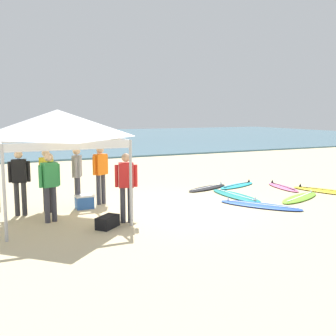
{
  "coord_description": "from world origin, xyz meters",
  "views": [
    {
      "loc": [
        -4.93,
        -10.02,
        2.69
      ],
      "look_at": [
        0.29,
        1.0,
        1.0
      ],
      "focal_mm": 43.31,
      "sensor_mm": 36.0,
      "label": 1
    }
  ],
  "objects_px": {
    "person_green": "(50,182)",
    "person_grey": "(77,173)",
    "cooler_box": "(84,202)",
    "person_yellow": "(47,176)",
    "surfboard_teal": "(236,196)",
    "person_red": "(126,183)",
    "surfboard_yellow": "(330,191)",
    "surfboard_cyan": "(237,185)",
    "person_orange": "(101,171)",
    "person_black": "(20,178)",
    "canopy_tent": "(58,124)",
    "surfboard_lime": "(300,198)",
    "surfboard_blue": "(260,205)",
    "surfboard_pink": "(283,187)",
    "surfboard_black": "(208,188)",
    "gear_bag_near_tent": "(108,222)"
  },
  "relations": [
    {
      "from": "person_green",
      "to": "person_grey",
      "type": "distance_m",
      "value": 1.6
    },
    {
      "from": "surfboard_cyan",
      "to": "person_red",
      "type": "xyz_separation_m",
      "value": [
        -5.28,
        -2.87,
        0.95
      ]
    },
    {
      "from": "person_yellow",
      "to": "person_green",
      "type": "bearing_deg",
      "value": -95.04
    },
    {
      "from": "surfboard_yellow",
      "to": "surfboard_lime",
      "type": "bearing_deg",
      "value": -168.58
    },
    {
      "from": "surfboard_teal",
      "to": "person_yellow",
      "type": "height_order",
      "value": "person_yellow"
    },
    {
      "from": "surfboard_teal",
      "to": "surfboard_black",
      "type": "xyz_separation_m",
      "value": [
        -0.13,
        1.53,
        0.0
      ]
    },
    {
      "from": "person_grey",
      "to": "cooler_box",
      "type": "bearing_deg",
      "value": -61.96
    },
    {
      "from": "person_green",
      "to": "surfboard_lime",
      "type": "bearing_deg",
      "value": -4.3
    },
    {
      "from": "canopy_tent",
      "to": "gear_bag_near_tent",
      "type": "relative_size",
      "value": 4.82
    },
    {
      "from": "surfboard_black",
      "to": "person_grey",
      "type": "xyz_separation_m",
      "value": [
        -4.77,
        -0.8,
        0.95
      ]
    },
    {
      "from": "person_yellow",
      "to": "person_grey",
      "type": "height_order",
      "value": "same"
    },
    {
      "from": "person_green",
      "to": "gear_bag_near_tent",
      "type": "xyz_separation_m",
      "value": [
        1.11,
        -1.09,
        -0.85
      ]
    },
    {
      "from": "person_green",
      "to": "cooler_box",
      "type": "distance_m",
      "value": 1.7
    },
    {
      "from": "surfboard_pink",
      "to": "surfboard_black",
      "type": "distance_m",
      "value": 2.7
    },
    {
      "from": "surfboard_yellow",
      "to": "surfboard_blue",
      "type": "bearing_deg",
      "value": -169.37
    },
    {
      "from": "person_yellow",
      "to": "person_green",
      "type": "relative_size",
      "value": 1.0
    },
    {
      "from": "surfboard_cyan",
      "to": "surfboard_black",
      "type": "distance_m",
      "value": 1.22
    },
    {
      "from": "surfboard_yellow",
      "to": "surfboard_cyan",
      "type": "distance_m",
      "value": 3.13
    },
    {
      "from": "person_grey",
      "to": "person_orange",
      "type": "bearing_deg",
      "value": 8.96
    },
    {
      "from": "person_orange",
      "to": "canopy_tent",
      "type": "bearing_deg",
      "value": -140.04
    },
    {
      "from": "cooler_box",
      "to": "surfboard_lime",
      "type": "bearing_deg",
      "value": -14.06
    },
    {
      "from": "person_red",
      "to": "person_grey",
      "type": "xyz_separation_m",
      "value": [
        -0.71,
        2.12,
        0.0
      ]
    },
    {
      "from": "canopy_tent",
      "to": "person_black",
      "type": "relative_size",
      "value": 1.69
    },
    {
      "from": "surfboard_yellow",
      "to": "surfboard_black",
      "type": "distance_m",
      "value": 4.1
    },
    {
      "from": "surfboard_black",
      "to": "cooler_box",
      "type": "xyz_separation_m",
      "value": [
        -4.64,
        -1.04,
        0.16
      ]
    },
    {
      "from": "surfboard_yellow",
      "to": "surfboard_black",
      "type": "xyz_separation_m",
      "value": [
        -3.39,
        2.32,
        0.0
      ]
    },
    {
      "from": "surfboard_yellow",
      "to": "person_black",
      "type": "bearing_deg",
      "value": 172.77
    },
    {
      "from": "surfboard_teal",
      "to": "person_red",
      "type": "height_order",
      "value": "person_red"
    },
    {
      "from": "surfboard_lime",
      "to": "surfboard_blue",
      "type": "bearing_deg",
      "value": -170.09
    },
    {
      "from": "person_orange",
      "to": "person_black",
      "type": "relative_size",
      "value": 1.0
    },
    {
      "from": "surfboard_yellow",
      "to": "person_yellow",
      "type": "bearing_deg",
      "value": 171.64
    },
    {
      "from": "gear_bag_near_tent",
      "to": "person_red",
      "type": "bearing_deg",
      "value": 23.33
    },
    {
      "from": "person_black",
      "to": "gear_bag_near_tent",
      "type": "height_order",
      "value": "person_black"
    },
    {
      "from": "surfboard_blue",
      "to": "person_yellow",
      "type": "height_order",
      "value": "person_yellow"
    },
    {
      "from": "surfboard_blue",
      "to": "person_red",
      "type": "xyz_separation_m",
      "value": [
        -4.04,
        0.03,
        0.95
      ]
    },
    {
      "from": "surfboard_black",
      "to": "surfboard_yellow",
      "type": "bearing_deg",
      "value": -34.36
    },
    {
      "from": "surfboard_blue",
      "to": "person_green",
      "type": "relative_size",
      "value": 1.39
    },
    {
      "from": "surfboard_lime",
      "to": "person_black",
      "type": "height_order",
      "value": "person_black"
    },
    {
      "from": "cooler_box",
      "to": "person_yellow",
      "type": "bearing_deg",
      "value": 177.3
    },
    {
      "from": "surfboard_teal",
      "to": "surfboard_blue",
      "type": "relative_size",
      "value": 1.0
    },
    {
      "from": "surfboard_cyan",
      "to": "surfboard_blue",
      "type": "height_order",
      "value": "same"
    },
    {
      "from": "surfboard_teal",
      "to": "person_red",
      "type": "relative_size",
      "value": 1.39
    },
    {
      "from": "surfboard_black",
      "to": "surfboard_blue",
      "type": "distance_m",
      "value": 2.96
    },
    {
      "from": "surfboard_pink",
      "to": "person_red",
      "type": "relative_size",
      "value": 1.09
    },
    {
      "from": "gear_bag_near_tent",
      "to": "surfboard_blue",
      "type": "bearing_deg",
      "value": 2.6
    },
    {
      "from": "surfboard_yellow",
      "to": "surfboard_teal",
      "type": "height_order",
      "value": "same"
    },
    {
      "from": "surfboard_blue",
      "to": "person_grey",
      "type": "relative_size",
      "value": 1.39
    },
    {
      "from": "surfboard_pink",
      "to": "surfboard_blue",
      "type": "xyz_separation_m",
      "value": [
        -2.53,
        -1.94,
        -0.0
      ]
    },
    {
      "from": "person_yellow",
      "to": "surfboard_blue",
      "type": "bearing_deg",
      "value": -19.31
    },
    {
      "from": "person_orange",
      "to": "person_black",
      "type": "height_order",
      "value": "same"
    }
  ]
}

